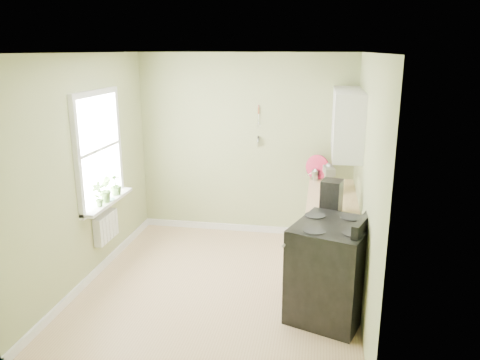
% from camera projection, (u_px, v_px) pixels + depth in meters
% --- Properties ---
extents(floor, '(3.20, 3.60, 0.02)m').
position_uv_depth(floor, '(220.00, 286.00, 5.61)').
color(floor, tan).
rests_on(floor, ground).
extents(ceiling, '(3.20, 3.60, 0.02)m').
position_uv_depth(ceiling, '(217.00, 52.00, 4.88)').
color(ceiling, white).
rests_on(ceiling, wall_back).
extents(wall_back, '(3.20, 0.02, 2.70)m').
position_uv_depth(wall_back, '(245.00, 146.00, 6.96)').
color(wall_back, tan).
rests_on(wall_back, floor).
extents(wall_left, '(0.02, 3.60, 2.70)m').
position_uv_depth(wall_left, '(86.00, 171.00, 5.52)').
color(wall_left, tan).
rests_on(wall_left, floor).
extents(wall_right, '(0.02, 3.60, 2.70)m').
position_uv_depth(wall_right, '(366.00, 184.00, 4.98)').
color(wall_right, tan).
rests_on(wall_right, floor).
extents(base_cabinets, '(0.60, 1.60, 0.87)m').
position_uv_depth(base_cabinets, '(331.00, 228.00, 6.22)').
color(base_cabinets, white).
rests_on(base_cabinets, floor).
extents(countertop, '(0.64, 1.60, 0.04)m').
position_uv_depth(countertop, '(332.00, 196.00, 6.10)').
color(countertop, '#E5C08C').
rests_on(countertop, base_cabinets).
extents(upper_cabinets, '(0.35, 1.40, 0.80)m').
position_uv_depth(upper_cabinets, '(347.00, 122.00, 5.92)').
color(upper_cabinets, white).
rests_on(upper_cabinets, wall_right).
extents(window, '(0.06, 1.14, 1.44)m').
position_uv_depth(window, '(98.00, 149.00, 5.74)').
color(window, white).
rests_on(window, wall_left).
extents(window_sill, '(0.18, 1.14, 0.04)m').
position_uv_depth(window_sill, '(108.00, 201.00, 5.91)').
color(window_sill, white).
rests_on(window_sill, wall_left).
extents(radiator, '(0.12, 0.50, 0.35)m').
position_uv_depth(radiator, '(106.00, 227.00, 5.96)').
color(radiator, white).
rests_on(radiator, wall_left).
extents(wall_utensils, '(0.02, 0.14, 0.58)m').
position_uv_depth(wall_utensils, '(258.00, 132.00, 6.84)').
color(wall_utensils, '#E5C08C').
rests_on(wall_utensils, wall_back).
extents(stove, '(0.99, 1.03, 1.16)m').
position_uv_depth(stove, '(331.00, 270.00, 4.87)').
color(stove, black).
rests_on(stove, floor).
extents(stand_mixer, '(0.22, 0.32, 0.36)m').
position_uv_depth(stand_mixer, '(329.00, 180.00, 6.22)').
color(stand_mixer, '#B2B2B7').
rests_on(stand_mixer, countertop).
extents(kettle, '(0.17, 0.10, 0.17)m').
position_uv_depth(kettle, '(315.00, 174.00, 6.75)').
color(kettle, silver).
rests_on(kettle, countertop).
extents(coffee_maker, '(0.27, 0.29, 0.38)m').
position_uv_depth(coffee_maker, '(331.00, 197.00, 5.39)').
color(coffee_maker, black).
rests_on(coffee_maker, countertop).
extents(red_tray, '(0.35, 0.20, 0.36)m').
position_uv_depth(red_tray, '(317.00, 167.00, 6.77)').
color(red_tray, '#BC2143').
rests_on(red_tray, countertop).
extents(jar, '(0.08, 0.08, 0.09)m').
position_uv_depth(jar, '(326.00, 208.00, 5.44)').
color(jar, '#B1AC8F').
rests_on(jar, countertop).
extents(plant_a, '(0.19, 0.15, 0.31)m').
position_uv_depth(plant_a, '(98.00, 194.00, 5.62)').
color(plant_a, '#527A38').
rests_on(plant_a, window_sill).
extents(plant_b, '(0.21, 0.23, 0.32)m').
position_uv_depth(plant_b, '(105.00, 189.00, 5.79)').
color(plant_b, '#527A38').
rests_on(plant_b, window_sill).
extents(plant_c, '(0.22, 0.22, 0.27)m').
position_uv_depth(plant_c, '(116.00, 184.00, 6.09)').
color(plant_c, '#527A38').
rests_on(plant_c, window_sill).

